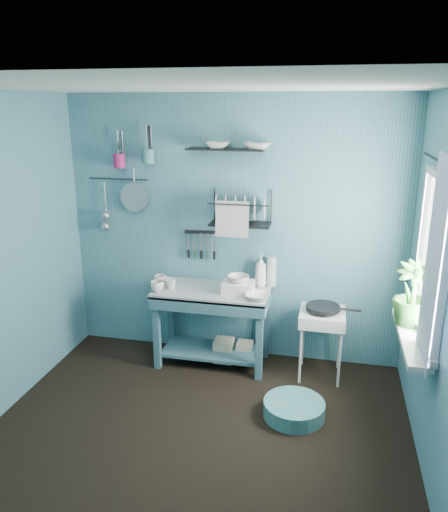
% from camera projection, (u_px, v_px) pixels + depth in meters
% --- Properties ---
extents(floor, '(3.20, 3.20, 0.00)m').
position_uv_depth(floor, '(193.00, 444.00, 3.67)').
color(floor, black).
rests_on(floor, ground).
extents(ceiling, '(3.20, 3.20, 0.00)m').
position_uv_depth(ceiling, '(185.00, 86.00, 2.94)').
color(ceiling, silver).
rests_on(ceiling, ground).
extents(wall_back, '(3.20, 0.00, 3.20)m').
position_uv_depth(wall_back, '(234.00, 231.00, 4.70)').
color(wall_back, '#3E717F').
rests_on(wall_back, ground).
extents(wall_front, '(3.20, 0.00, 3.20)m').
position_uv_depth(wall_front, '(79.00, 418.00, 1.90)').
color(wall_front, '#3E717F').
rests_on(wall_front, ground).
extents(wall_right, '(0.00, 3.00, 3.00)m').
position_uv_depth(wall_right, '(447.00, 305.00, 2.98)').
color(wall_right, '#3E717F').
rests_on(wall_right, ground).
extents(work_counter, '(1.09, 0.60, 0.75)m').
position_uv_depth(work_counter, '(212.00, 326.00, 4.73)').
color(work_counter, '#315A67').
rests_on(work_counter, floor).
extents(mug_left, '(0.12, 0.12, 0.10)m').
position_uv_depth(mug_left, '(157.00, 286.00, 4.56)').
color(mug_left, silver).
rests_on(mug_left, work_counter).
extents(mug_mid, '(0.14, 0.14, 0.09)m').
position_uv_depth(mug_mid, '(171.00, 284.00, 4.63)').
color(mug_mid, silver).
rests_on(mug_mid, work_counter).
extents(mug_right, '(0.17, 0.17, 0.10)m').
position_uv_depth(mug_right, '(161.00, 280.00, 4.71)').
color(mug_right, silver).
rests_on(mug_right, work_counter).
extents(wash_tub, '(0.28, 0.22, 0.10)m').
position_uv_depth(wash_tub, '(238.00, 287.00, 4.54)').
color(wash_tub, silver).
rests_on(wash_tub, work_counter).
extents(tub_bowl, '(0.20, 0.19, 0.06)m').
position_uv_depth(tub_bowl, '(238.00, 279.00, 4.52)').
color(tub_bowl, silver).
rests_on(tub_bowl, wash_tub).
extents(soap_bottle, '(0.11, 0.12, 0.30)m').
position_uv_depth(soap_bottle, '(261.00, 270.00, 4.68)').
color(soap_bottle, silver).
rests_on(soap_bottle, work_counter).
extents(water_bottle, '(0.09, 0.09, 0.28)m').
position_uv_depth(water_bottle, '(271.00, 271.00, 4.68)').
color(water_bottle, silver).
rests_on(water_bottle, work_counter).
extents(counter_bowl, '(0.22, 0.22, 0.05)m').
position_uv_depth(counter_bowl, '(258.00, 296.00, 4.38)').
color(counter_bowl, silver).
rests_on(counter_bowl, work_counter).
extents(hotplate_stand, '(0.45, 0.45, 0.64)m').
position_uv_depth(hotplate_stand, '(321.00, 344.00, 4.51)').
color(hotplate_stand, silver).
rests_on(hotplate_stand, floor).
extents(frying_pan, '(0.30, 0.30, 0.03)m').
position_uv_depth(frying_pan, '(323.00, 307.00, 4.41)').
color(frying_pan, black).
rests_on(frying_pan, hotplate_stand).
extents(knife_strip, '(0.32, 0.07, 0.03)m').
position_uv_depth(knife_strip, '(201.00, 232.00, 4.75)').
color(knife_strip, black).
rests_on(knife_strip, wall_back).
extents(dish_rack, '(0.56, 0.27, 0.32)m').
position_uv_depth(dish_rack, '(240.00, 208.00, 4.49)').
color(dish_rack, black).
rests_on(dish_rack, wall_back).
extents(upper_shelf, '(0.71, 0.20, 0.01)m').
position_uv_depth(upper_shelf, '(225.00, 149.00, 4.40)').
color(upper_shelf, black).
rests_on(upper_shelf, wall_back).
extents(shelf_bowl_left, '(0.24, 0.24, 0.05)m').
position_uv_depth(shelf_bowl_left, '(218.00, 149.00, 4.41)').
color(shelf_bowl_left, silver).
rests_on(shelf_bowl_left, upper_shelf).
extents(shelf_bowl_right, '(0.27, 0.27, 0.06)m').
position_uv_depth(shelf_bowl_right, '(258.00, 146.00, 4.33)').
color(shelf_bowl_right, silver).
rests_on(shelf_bowl_right, upper_shelf).
extents(utensil_cup_magenta, '(0.11, 0.11, 0.13)m').
position_uv_depth(utensil_cup_magenta, '(119.00, 161.00, 4.66)').
color(utensil_cup_magenta, '#981C58').
rests_on(utensil_cup_magenta, wall_back).
extents(utensil_cup_teal, '(0.11, 0.11, 0.13)m').
position_uv_depth(utensil_cup_teal, '(148.00, 156.00, 4.59)').
color(utensil_cup_teal, '#3A7876').
rests_on(utensil_cup_teal, wall_back).
extents(colander, '(0.28, 0.03, 0.28)m').
position_uv_depth(colander, '(135.00, 197.00, 4.77)').
color(colander, '#9B9EA2').
rests_on(colander, wall_back).
extents(ladle_outer, '(0.01, 0.01, 0.30)m').
position_uv_depth(ladle_outer, '(105.00, 198.00, 4.85)').
color(ladle_outer, '#9B9EA2').
rests_on(ladle_outer, wall_back).
extents(ladle_inner, '(0.01, 0.01, 0.30)m').
position_uv_depth(ladle_inner, '(105.00, 209.00, 4.88)').
color(ladle_inner, '#9B9EA2').
rests_on(ladle_inner, wall_back).
extents(hook_rail, '(0.60, 0.01, 0.01)m').
position_uv_depth(hook_rail, '(118.00, 179.00, 4.77)').
color(hook_rail, black).
rests_on(hook_rail, wall_back).
extents(window_glass, '(0.00, 1.10, 1.10)m').
position_uv_depth(window_glass, '(434.00, 259.00, 3.35)').
color(window_glass, white).
rests_on(window_glass, wall_right).
extents(windowsill, '(0.16, 0.95, 0.04)m').
position_uv_depth(windowsill, '(411.00, 337.00, 3.54)').
color(windowsill, silver).
rests_on(windowsill, wall_right).
extents(curtain, '(0.00, 1.35, 1.35)m').
position_uv_depth(curtain, '(432.00, 265.00, 3.07)').
color(curtain, silver).
rests_on(curtain, wall_right).
extents(curtain_rod, '(0.02, 1.05, 0.02)m').
position_uv_depth(curtain_rod, '(439.00, 161.00, 3.17)').
color(curtain_rod, black).
rests_on(curtain_rod, wall_right).
extents(potted_plant, '(0.32, 0.32, 0.48)m').
position_uv_depth(potted_plant, '(412.00, 294.00, 3.63)').
color(potted_plant, '#306B2B').
rests_on(potted_plant, windowsill).
extents(storage_tin_large, '(0.18, 0.18, 0.22)m').
position_uv_depth(storage_tin_large, '(224.00, 350.00, 4.84)').
color(storage_tin_large, tan).
rests_on(storage_tin_large, floor).
extents(storage_tin_small, '(0.15, 0.15, 0.20)m').
position_uv_depth(storage_tin_small, '(245.00, 352.00, 4.83)').
color(storage_tin_small, tan).
rests_on(storage_tin_small, floor).
extents(floor_basin, '(0.49, 0.49, 0.13)m').
position_uv_depth(floor_basin, '(294.00, 409.00, 3.98)').
color(floor_basin, teal).
rests_on(floor_basin, floor).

